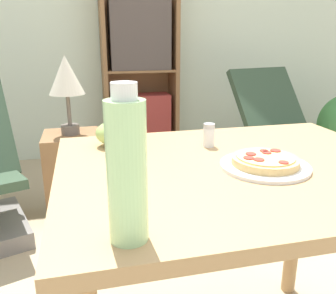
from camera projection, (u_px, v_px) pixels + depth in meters
wall_back at (131, 16)px, 3.26m from camera, size 8.00×0.05×2.60m
dining_table at (236, 204)px, 1.05m from camera, size 1.01×0.79×0.78m
pizza_on_plate at (265, 163)px, 0.98m from camera, size 0.25×0.25×0.04m
grape_bunch at (119, 133)px, 1.17m from camera, size 0.15×0.13×0.09m
drink_bottle at (127, 170)px, 0.60m from camera, size 0.07×0.07×0.28m
salt_shaker at (209, 135)px, 1.16m from camera, size 0.04×0.04×0.08m
lounge_chair_far at (281, 148)px, 2.78m from camera, size 0.72×0.87×0.88m
bookshelf at (140, 78)px, 3.25m from camera, size 0.67×0.32×1.66m
side_table at (74, 175)px, 2.27m from camera, size 0.34×0.34×0.55m
table_lamp at (66, 79)px, 2.09m from camera, size 0.21×0.21×0.47m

